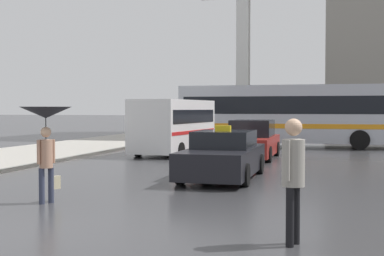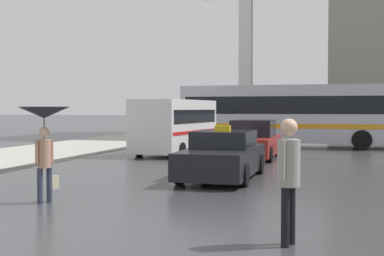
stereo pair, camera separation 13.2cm
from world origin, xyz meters
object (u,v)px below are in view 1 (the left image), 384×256
(sedan_red, at_px, (252,141))
(pedestrian_with_umbrella, at_px, (46,124))
(pedestrian_man, at_px, (293,169))
(ambulance_van, at_px, (174,124))
(monument_cross, at_px, (243,22))
(taxi, at_px, (223,156))
(city_bus, at_px, (287,113))

(sedan_red, relative_size, pedestrian_with_umbrella, 2.26)
(pedestrian_with_umbrella, xyz_separation_m, pedestrian_man, (5.27, -2.18, -0.55))
(ambulance_van, bearing_deg, pedestrian_with_umbrella, 100.97)
(ambulance_van, bearing_deg, monument_cross, -84.66)
(taxi, relative_size, pedestrian_with_umbrella, 2.23)
(taxi, relative_size, ambulance_van, 0.84)
(monument_cross, bearing_deg, city_bus, -68.95)
(sedan_red, distance_m, pedestrian_man, 13.74)
(pedestrian_with_umbrella, height_order, monument_cross, monument_cross)
(sedan_red, xyz_separation_m, pedestrian_with_umbrella, (-2.66, -11.30, 0.98))
(pedestrian_man, bearing_deg, city_bus, -156.41)
(city_bus, xyz_separation_m, pedestrian_with_umbrella, (-3.46, -18.35, -0.11))
(ambulance_van, bearing_deg, pedestrian_man, 119.60)
(taxi, height_order, city_bus, city_bus)
(ambulance_van, distance_m, monument_cross, 17.94)
(taxi, relative_size, city_bus, 0.41)
(taxi, bearing_deg, pedestrian_with_umbrella, 60.21)
(city_bus, distance_m, pedestrian_with_umbrella, 18.67)
(taxi, xyz_separation_m, ambulance_van, (-3.76, 7.57, 0.68))
(sedan_red, bearing_deg, city_bus, -96.51)
(monument_cross, bearing_deg, ambulance_van, -91.20)
(pedestrian_with_umbrella, relative_size, monument_cross, 0.14)
(taxi, relative_size, monument_cross, 0.31)
(pedestrian_man, relative_size, monument_cross, 0.13)
(taxi, height_order, monument_cross, monument_cross)
(sedan_red, height_order, pedestrian_man, pedestrian_man)
(taxi, bearing_deg, city_bus, -92.83)
(sedan_red, bearing_deg, pedestrian_man, 100.95)
(ambulance_van, relative_size, city_bus, 0.48)
(sedan_red, bearing_deg, ambulance_van, -17.73)
(pedestrian_man, height_order, monument_cross, monument_cross)
(taxi, bearing_deg, monument_cross, -81.92)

